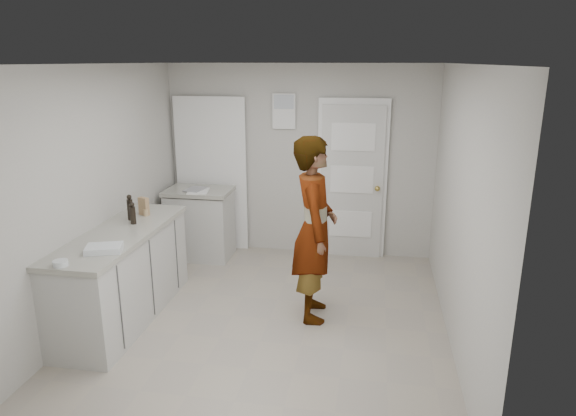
% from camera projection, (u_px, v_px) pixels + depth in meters
% --- Properties ---
extents(ground, '(4.00, 4.00, 0.00)m').
position_uv_depth(ground, '(269.00, 319.00, 5.22)').
color(ground, '#A89E8D').
rests_on(ground, ground).
extents(room_shell, '(4.00, 4.00, 4.00)m').
position_uv_depth(room_shell, '(286.00, 178.00, 6.81)').
color(room_shell, '#B5B2AB').
rests_on(room_shell, ground).
extents(main_counter, '(0.64, 1.96, 0.93)m').
position_uv_depth(main_counter, '(124.00, 278.00, 5.14)').
color(main_counter, beige).
rests_on(main_counter, ground).
extents(side_counter, '(0.84, 0.61, 0.93)m').
position_uv_depth(side_counter, '(200.00, 226.00, 6.77)').
color(side_counter, beige).
rests_on(side_counter, ground).
extents(person, '(0.53, 0.73, 1.85)m').
position_uv_depth(person, '(314.00, 229.00, 5.05)').
color(person, silver).
rests_on(person, ground).
extents(cake_mix_box, '(0.13, 0.10, 0.19)m').
position_uv_depth(cake_mix_box, '(144.00, 206.00, 5.51)').
color(cake_mix_box, '#9C704E').
rests_on(cake_mix_box, main_counter).
extents(spice_jar, '(0.05, 0.05, 0.07)m').
position_uv_depth(spice_jar, '(146.00, 213.00, 5.49)').
color(spice_jar, tan).
rests_on(spice_jar, main_counter).
extents(oil_cruet_a, '(0.06, 0.06, 0.23)m').
position_uv_depth(oil_cruet_a, '(133.00, 214.00, 5.20)').
color(oil_cruet_a, black).
rests_on(oil_cruet_a, main_counter).
extents(oil_cruet_b, '(0.06, 0.06, 0.27)m').
position_uv_depth(oil_cruet_b, '(130.00, 208.00, 5.33)').
color(oil_cruet_b, black).
rests_on(oil_cruet_b, main_counter).
extents(baking_dish, '(0.36, 0.30, 0.05)m').
position_uv_depth(baking_dish, '(104.00, 249.00, 4.47)').
color(baking_dish, silver).
rests_on(baking_dish, main_counter).
extents(egg_bowl, '(0.12, 0.12, 0.05)m').
position_uv_depth(egg_bowl, '(60.00, 263.00, 4.15)').
color(egg_bowl, silver).
rests_on(egg_bowl, main_counter).
extents(papers, '(0.31, 0.37, 0.01)m').
position_uv_depth(papers, '(198.00, 191.00, 6.52)').
color(papers, white).
rests_on(papers, side_counter).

